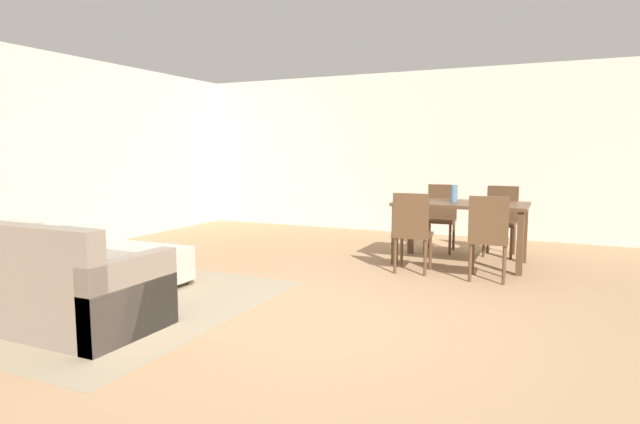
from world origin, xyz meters
TOP-DOWN VIEW (x-y plane):
  - ground_plane at (0.00, 0.00)m, footprint 10.80×10.80m
  - wall_back at (0.00, 5.00)m, footprint 9.00×0.12m
  - area_rug at (-2.12, -0.28)m, footprint 3.00×2.80m
  - couch at (-2.10, -0.94)m, footprint 2.25×0.86m
  - ottoman_table at (-2.14, 0.33)m, footprint 1.04×0.50m
  - dining_table at (0.69, 2.79)m, footprint 1.56×0.87m
  - dining_chair_near_left at (0.29, 2.03)m, footprint 0.42×0.42m
  - dining_chair_near_right at (1.12, 1.99)m, footprint 0.43×0.43m
  - dining_chair_far_left at (0.30, 3.55)m, footprint 0.41×0.41m
  - dining_chair_far_right at (1.09, 3.58)m, footprint 0.41×0.41m
  - vase_centerpiece at (0.60, 2.82)m, footprint 0.08×0.08m

SIDE VIEW (x-z plane):
  - ground_plane at x=0.00m, z-range 0.00..0.00m
  - area_rug at x=-2.12m, z-range 0.00..0.01m
  - ottoman_table at x=-2.14m, z-range 0.03..0.44m
  - couch at x=-2.10m, z-range -0.13..0.73m
  - dining_chair_near_left at x=0.29m, z-range 0.06..0.98m
  - dining_chair_near_right at x=1.12m, z-range 0.06..0.98m
  - dining_chair_far_left at x=0.30m, z-range 0.06..0.98m
  - dining_chair_far_right at x=1.09m, z-range 0.06..0.98m
  - dining_table at x=0.69m, z-range 0.28..1.04m
  - vase_centerpiece at x=0.60m, z-range 0.76..0.97m
  - wall_back at x=0.00m, z-range 0.00..2.70m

